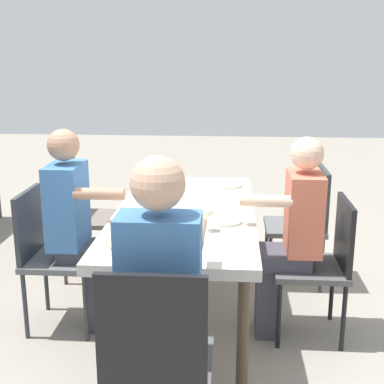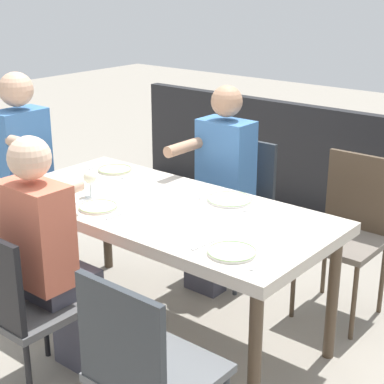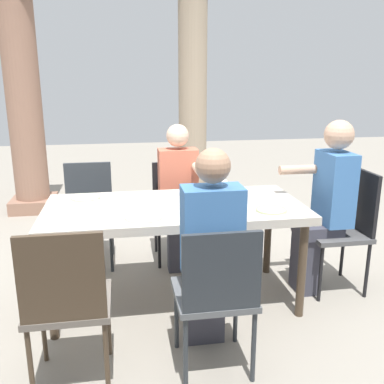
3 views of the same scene
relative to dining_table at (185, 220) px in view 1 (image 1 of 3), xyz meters
name	(u,v)px [view 1 (image 1 of 3)]	position (x,y,z in m)	size (l,w,h in m)	color
ground_plane	(185,319)	(0.00, 0.00, -0.70)	(16.00, 16.00, 0.00)	gray
dining_table	(185,220)	(0.00, 0.00, 0.00)	(1.85, 0.87, 0.76)	beige
chair_west_north	(305,218)	(-0.67, 0.86, -0.18)	(0.44, 0.44, 0.90)	#5B5E61
chair_west_south	(83,210)	(-0.67, -0.86, -0.15)	(0.44, 0.44, 0.95)	#6A6158
chair_mid_north	(323,259)	(0.12, 0.86, -0.19)	(0.44, 0.44, 0.88)	#4F4F50
chair_mid_south	(49,249)	(0.12, -0.86, -0.17)	(0.44, 0.44, 0.90)	#5B5E61
chair_head_east	(156,359)	(1.35, 0.00, -0.15)	(0.44, 0.44, 0.96)	#4F4F50
diner_woman_green	(78,225)	(0.12, -0.66, -0.01)	(0.35, 0.49, 1.29)	#3F3F4C
diner_man_white	(292,233)	(0.12, 0.66, -0.02)	(0.34, 0.49, 1.26)	#3F3F4C
diner_guest_third	(162,297)	(1.17, 0.00, 0.03)	(0.50, 0.35, 1.35)	#3F3F4C
plate_0	(227,185)	(-0.64, 0.26, 0.07)	(0.22, 0.22, 0.02)	white
fork_0	(227,181)	(-0.79, 0.26, 0.07)	(0.02, 0.17, 0.01)	silver
spoon_0	(227,191)	(-0.49, 0.26, 0.07)	(0.02, 0.17, 0.01)	silver
plate_1	(148,198)	(-0.24, -0.27, 0.07)	(0.25, 0.25, 0.02)	white
fork_1	(151,193)	(-0.39, -0.27, 0.07)	(0.02, 0.17, 0.01)	silver
spoon_1	(145,205)	(-0.09, -0.27, 0.07)	(0.02, 0.17, 0.01)	silver
plate_2	(225,221)	(0.23, 0.26, 0.07)	(0.20, 0.20, 0.02)	white
wine_glass_2	(207,213)	(0.39, 0.16, 0.17)	(0.07, 0.07, 0.15)	white
fork_2	(225,214)	(0.08, 0.26, 0.07)	(0.02, 0.17, 0.01)	silver
spoon_2	(225,230)	(0.38, 0.26, 0.07)	(0.02, 0.17, 0.01)	silver
plate_3	(125,243)	(0.64, -0.26, 0.07)	(0.21, 0.21, 0.02)	silver
fork_3	(131,234)	(0.49, -0.26, 0.07)	(0.02, 0.17, 0.01)	silver
spoon_3	(119,255)	(0.79, -0.26, 0.07)	(0.02, 0.17, 0.01)	silver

